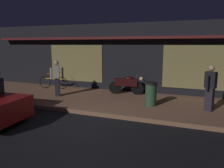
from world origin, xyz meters
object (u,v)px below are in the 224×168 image
bicycle_parked (53,82)px  person_bystander (210,87)px  motorcycle (127,84)px  person_photographer (57,77)px  trash_bin (151,94)px

bicycle_parked → person_bystander: size_ratio=0.99×
person_bystander → motorcycle: bearing=156.6°
person_photographer → motorcycle: bearing=28.5°
bicycle_parked → trash_bin: (5.69, -1.48, 0.11)m
motorcycle → person_bystander: person_bystander is taller
motorcycle → person_photographer: (-2.90, -1.57, 0.38)m
person_photographer → trash_bin: person_photographer is taller
motorcycle → person_bystander: bearing=-23.4°
bicycle_parked → person_photographer: size_ratio=0.99×
person_bystander → bicycle_parked: bearing=169.7°
person_photographer → trash_bin: size_ratio=1.80×
bicycle_parked → person_bystander: 7.96m
person_photographer → person_bystander: size_ratio=1.00×
bicycle_parked → person_photographer: bearing=-48.1°
bicycle_parked → motorcycle: bearing=2.1°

